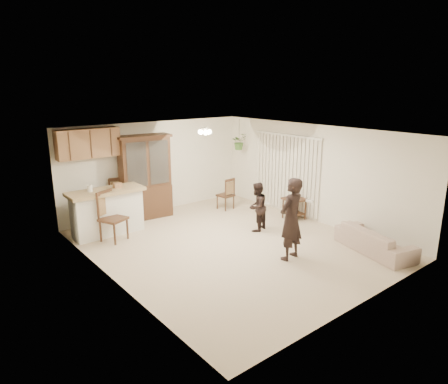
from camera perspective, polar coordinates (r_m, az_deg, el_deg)
floor at (r=9.00m, az=0.99°, el=-7.49°), size 6.50×6.50×0.00m
ceiling at (r=8.37m, az=1.07°, el=8.53°), size 5.50×6.50×0.02m
wall_back at (r=11.22m, az=-9.69°, el=3.54°), size 5.50×0.02×2.50m
wall_front at (r=6.56m, az=19.62°, el=-5.45°), size 5.50×0.02×2.50m
wall_left at (r=7.22m, az=-16.00°, el=-3.29°), size 0.02×6.50×2.50m
wall_right at (r=10.53m, az=12.61°, el=2.63°), size 0.02×6.50×2.50m
breakfast_bar at (r=9.85m, az=-16.31°, el=-3.00°), size 1.60×0.55×1.00m
bar_top at (r=9.70m, az=-16.54°, el=0.09°), size 1.75×0.70×0.08m
upper_cabinets at (r=10.14m, az=-18.83°, el=6.61°), size 1.50×0.34×0.70m
vertical_blinds at (r=11.10m, az=8.82°, el=2.65°), size 0.06×2.30×2.10m
ceiling_fixture at (r=9.44m, az=-2.72°, el=8.65°), size 0.36×0.36×0.20m
hanging_plant at (r=11.74m, az=2.16°, el=7.21°), size 0.43×0.37×0.48m
plant_cord at (r=11.70m, az=2.18°, el=8.79°), size 0.01×0.01×0.65m
sofa at (r=9.08m, az=20.78°, el=-5.83°), size 1.19×2.00×0.73m
adult at (r=8.10m, az=9.57°, el=-3.51°), size 0.72×0.53×1.80m
child at (r=9.65m, az=4.72°, el=-1.71°), size 0.78×0.69×1.35m
china_hutch at (r=10.69m, az=-11.17°, el=2.03°), size 1.45×0.67×2.21m
side_table at (r=10.71m, az=9.98°, el=-2.30°), size 0.58×0.58×0.63m
chair_bar at (r=9.46m, az=-15.46°, el=-4.81°), size 0.67×0.67×1.15m
chair_hutch_left at (r=10.57m, az=-14.54°, el=-2.64°), size 0.65×0.65×1.15m
chair_hutch_right at (r=11.42m, az=0.21°, el=-1.18°), size 0.44×0.44×0.91m
controller_adult at (r=7.79m, az=12.14°, el=-1.29°), size 0.07×0.15×0.05m
controller_child at (r=9.51m, az=6.22°, el=-1.61°), size 0.06×0.11×0.03m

